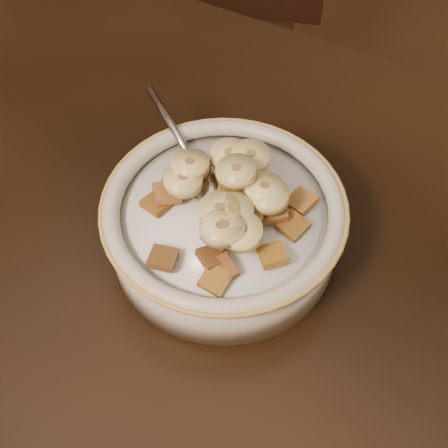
% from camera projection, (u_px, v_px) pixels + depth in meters
% --- Properties ---
extents(chair, '(0.50, 0.50, 0.91)m').
position_uv_depth(chair, '(178.00, 52.00, 1.14)').
color(chair, black).
rests_on(chair, floor).
extents(cereal_bowl, '(0.19, 0.19, 0.05)m').
position_uv_depth(cereal_bowl, '(224.00, 229.00, 0.51)').
color(cereal_bowl, '#C0B89E').
rests_on(cereal_bowl, table).
extents(milk, '(0.16, 0.16, 0.00)m').
position_uv_depth(milk, '(224.00, 213.00, 0.50)').
color(milk, white).
rests_on(milk, cereal_bowl).
extents(spoon, '(0.06, 0.05, 0.01)m').
position_uv_depth(spoon, '(206.00, 184.00, 0.51)').
color(spoon, '#999A9D').
rests_on(spoon, cereal_bowl).
extents(cereal_square_0, '(0.02, 0.02, 0.01)m').
position_uv_depth(cereal_square_0, '(234.00, 184.00, 0.49)').
color(cereal_square_0, brown).
rests_on(cereal_square_0, milk).
extents(cereal_square_1, '(0.02, 0.02, 0.01)m').
position_uv_depth(cereal_square_1, '(248.00, 225.00, 0.47)').
color(cereal_square_1, brown).
rests_on(cereal_square_1, milk).
extents(cereal_square_2, '(0.03, 0.03, 0.01)m').
position_uv_depth(cereal_square_2, '(174.00, 181.00, 0.50)').
color(cereal_square_2, olive).
rests_on(cereal_square_2, milk).
extents(cereal_square_3, '(0.03, 0.03, 0.01)m').
position_uv_depth(cereal_square_3, '(167.00, 193.00, 0.49)').
color(cereal_square_3, '#995623').
rests_on(cereal_square_3, milk).
extents(cereal_square_4, '(0.03, 0.03, 0.01)m').
position_uv_depth(cereal_square_4, '(227.00, 170.00, 0.50)').
color(cereal_square_4, '#966621').
rests_on(cereal_square_4, milk).
extents(cereal_square_5, '(0.02, 0.02, 0.01)m').
position_uv_depth(cereal_square_5, '(157.00, 203.00, 0.49)').
color(cereal_square_5, '#995F1D').
rests_on(cereal_square_5, milk).
extents(cereal_square_6, '(0.03, 0.03, 0.01)m').
position_uv_depth(cereal_square_6, '(273.00, 211.00, 0.48)').
color(cereal_square_6, brown).
rests_on(cereal_square_6, milk).
extents(cereal_square_7, '(0.03, 0.03, 0.01)m').
position_uv_depth(cereal_square_7, '(221.00, 270.00, 0.46)').
color(cereal_square_7, brown).
rests_on(cereal_square_7, milk).
extents(cereal_square_8, '(0.02, 0.02, 0.01)m').
position_uv_depth(cereal_square_8, '(215.00, 280.00, 0.45)').
color(cereal_square_8, '#936318').
rests_on(cereal_square_8, milk).
extents(cereal_square_9, '(0.02, 0.02, 0.01)m').
position_uv_depth(cereal_square_9, '(231.00, 193.00, 0.48)').
color(cereal_square_9, '#916217').
rests_on(cereal_square_9, milk).
extents(cereal_square_10, '(0.03, 0.03, 0.01)m').
position_uv_depth(cereal_square_10, '(293.00, 226.00, 0.48)').
color(cereal_square_10, brown).
rests_on(cereal_square_10, milk).
extents(cereal_square_11, '(0.03, 0.03, 0.01)m').
position_uv_depth(cereal_square_11, '(187.00, 170.00, 0.51)').
color(cereal_square_11, brown).
rests_on(cereal_square_11, milk).
extents(cereal_square_12, '(0.03, 0.03, 0.01)m').
position_uv_depth(cereal_square_12, '(245.00, 171.00, 0.50)').
color(cereal_square_12, brown).
rests_on(cereal_square_12, milk).
extents(cereal_square_13, '(0.02, 0.02, 0.01)m').
position_uv_depth(cereal_square_13, '(247.00, 185.00, 0.49)').
color(cereal_square_13, '#985C2F').
rests_on(cereal_square_13, milk).
extents(cereal_square_14, '(0.02, 0.02, 0.01)m').
position_uv_depth(cereal_square_14, '(163.00, 258.00, 0.46)').
color(cereal_square_14, brown).
rests_on(cereal_square_14, milk).
extents(cereal_square_15, '(0.03, 0.03, 0.01)m').
position_uv_depth(cereal_square_15, '(213.00, 257.00, 0.46)').
color(cereal_square_15, brown).
rests_on(cereal_square_15, milk).
extents(cereal_square_16, '(0.03, 0.03, 0.01)m').
position_uv_depth(cereal_square_16, '(273.00, 255.00, 0.46)').
color(cereal_square_16, '#845B15').
rests_on(cereal_square_16, milk).
extents(cereal_square_17, '(0.02, 0.02, 0.01)m').
position_uv_depth(cereal_square_17, '(219.00, 235.00, 0.46)').
color(cereal_square_17, brown).
rests_on(cereal_square_17, milk).
extents(cereal_square_18, '(0.03, 0.03, 0.01)m').
position_uv_depth(cereal_square_18, '(301.00, 201.00, 0.50)').
color(cereal_square_18, olive).
rests_on(cereal_square_18, milk).
extents(cereal_square_19, '(0.02, 0.02, 0.01)m').
position_uv_depth(cereal_square_19, '(238.00, 175.00, 0.50)').
color(cereal_square_19, brown).
rests_on(cereal_square_19, milk).
extents(cereal_square_20, '(0.02, 0.02, 0.01)m').
position_uv_depth(cereal_square_20, '(198.00, 168.00, 0.51)').
color(cereal_square_20, olive).
rests_on(cereal_square_20, milk).
extents(banana_slice_0, '(0.04, 0.04, 0.01)m').
position_uv_depth(banana_slice_0, '(233.00, 212.00, 0.46)').
color(banana_slice_0, beige).
rests_on(banana_slice_0, milk).
extents(banana_slice_1, '(0.04, 0.04, 0.01)m').
position_uv_depth(banana_slice_1, '(190.00, 165.00, 0.49)').
color(banana_slice_1, '#E9D78A').
rests_on(banana_slice_1, milk).
extents(banana_slice_2, '(0.04, 0.04, 0.01)m').
position_uv_depth(banana_slice_2, '(220.00, 229.00, 0.45)').
color(banana_slice_2, '#D8BA74').
rests_on(banana_slice_2, milk).
extents(banana_slice_3, '(0.04, 0.04, 0.01)m').
position_uv_depth(banana_slice_3, '(229.00, 156.00, 0.50)').
color(banana_slice_3, '#EDDF8E').
rests_on(banana_slice_3, milk).
extents(banana_slice_4, '(0.04, 0.04, 0.01)m').
position_uv_depth(banana_slice_4, '(269.00, 197.00, 0.47)').
color(banana_slice_4, '#DCCF70').
rests_on(banana_slice_4, milk).
extents(banana_slice_5, '(0.04, 0.04, 0.01)m').
position_uv_depth(banana_slice_5, '(236.00, 172.00, 0.47)').
color(banana_slice_5, '#CEC679').
rests_on(banana_slice_5, milk).
extents(banana_slice_6, '(0.04, 0.04, 0.01)m').
position_uv_depth(banana_slice_6, '(220.00, 211.00, 0.46)').
color(banana_slice_6, '#D3C566').
rests_on(banana_slice_6, milk).
extents(banana_slice_7, '(0.04, 0.04, 0.01)m').
position_uv_depth(banana_slice_7, '(242.00, 232.00, 0.45)').
color(banana_slice_7, beige).
rests_on(banana_slice_7, milk).
extents(banana_slice_8, '(0.04, 0.04, 0.01)m').
position_uv_depth(banana_slice_8, '(251.00, 157.00, 0.49)').
color(banana_slice_8, '#F6E29D').
rests_on(banana_slice_8, milk).
extents(banana_slice_9, '(0.04, 0.04, 0.01)m').
position_uv_depth(banana_slice_9, '(183.00, 181.00, 0.48)').
color(banana_slice_9, '#EBD48D').
rests_on(banana_slice_9, milk).
extents(banana_slice_10, '(0.04, 0.04, 0.01)m').
position_uv_depth(banana_slice_10, '(264.00, 189.00, 0.47)').
color(banana_slice_10, beige).
rests_on(banana_slice_10, milk).
extents(banana_slice_11, '(0.04, 0.04, 0.01)m').
position_uv_depth(banana_slice_11, '(224.00, 228.00, 0.45)').
color(banana_slice_11, '#FCF0A8').
rests_on(banana_slice_11, milk).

